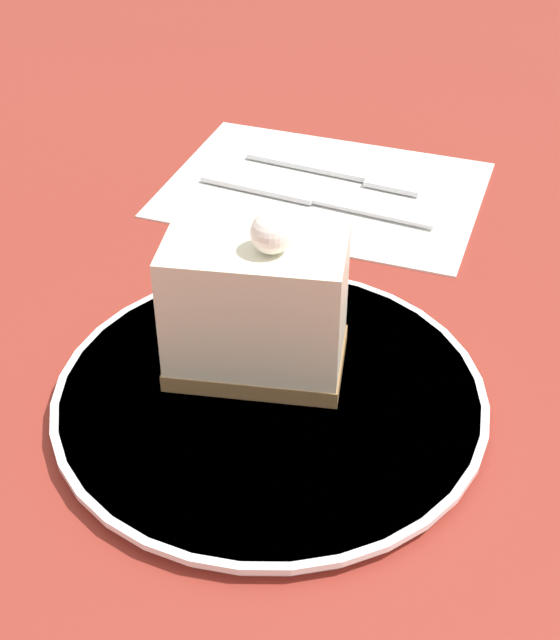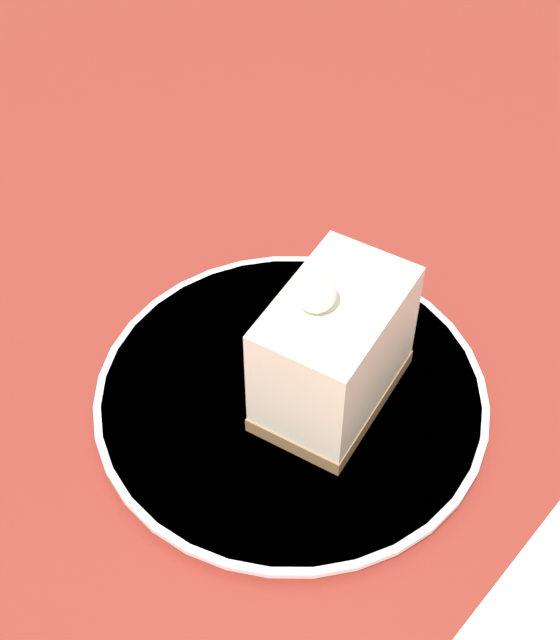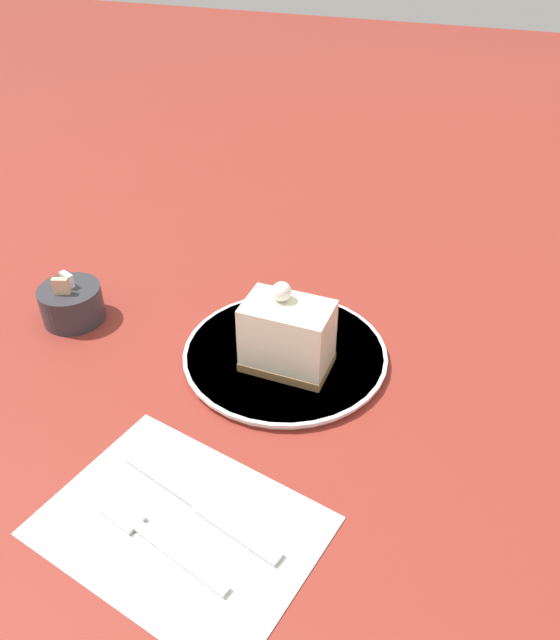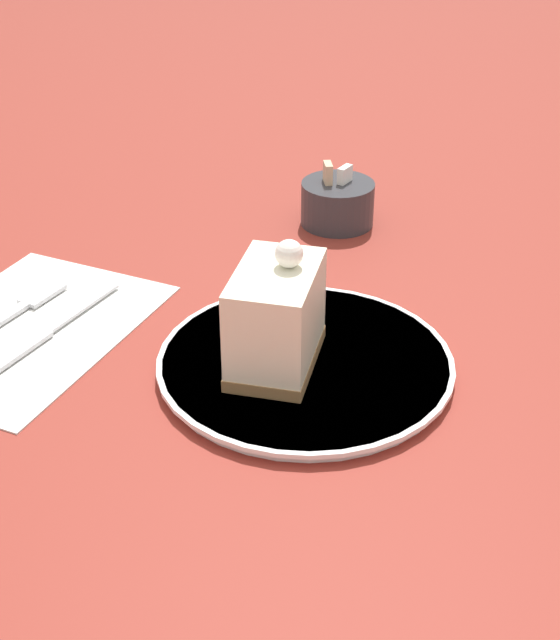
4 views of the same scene
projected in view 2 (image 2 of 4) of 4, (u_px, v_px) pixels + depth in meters
The scene contains 3 objects.
ground_plane at pixel (318, 400), 0.57m from camera, with size 4.00×4.00×0.00m, color maroon.
plate at pixel (291, 397), 0.56m from camera, with size 0.25×0.25×0.01m.
cake_slice at pixel (335, 347), 0.53m from camera, with size 0.07×0.10×0.11m.
Camera 2 is at (-0.14, 0.31, 0.46)m, focal length 50.00 mm.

